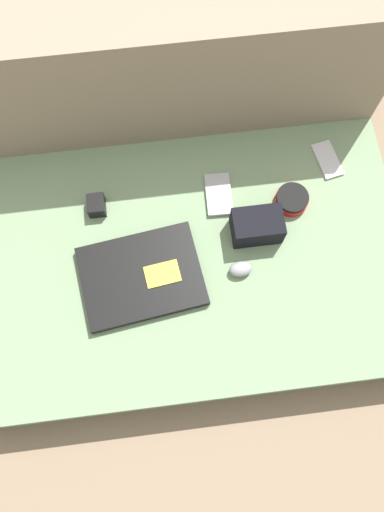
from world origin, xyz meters
The scene contains 10 objects.
ground_plane centered at (0.00, 0.00, 0.00)m, with size 8.00×8.00×0.00m, color #7A6651.
couch_seat centered at (0.00, 0.00, 0.07)m, with size 1.16×0.74×0.14m.
couch_backrest centered at (0.00, 0.47, 0.27)m, with size 1.16×0.20×0.53m.
laptop centered at (-0.14, -0.04, 0.16)m, with size 0.34×0.27×0.03m.
computer_mouse centered at (0.12, -0.05, 0.16)m, with size 0.06×0.05×0.03m.
speaker_puck centered at (0.29, 0.13, 0.16)m, with size 0.09×0.09×0.03m.
phone_silver centered at (0.10, 0.17, 0.15)m, with size 0.08×0.13×0.01m.
phone_black centered at (0.42, 0.25, 0.15)m, with size 0.08×0.12×0.01m.
camera_pouch centered at (0.18, 0.06, 0.19)m, with size 0.13×0.09×0.08m.
charger_brick centered at (-0.24, 0.18, 0.17)m, with size 0.05×0.06×0.04m.
Camera 1 is at (-0.05, -0.41, 1.42)m, focal length 35.00 mm.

